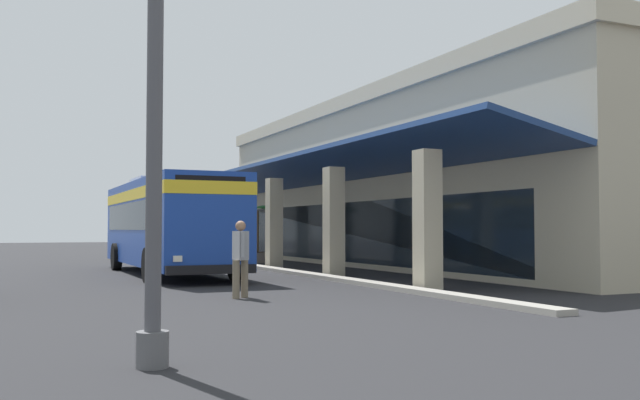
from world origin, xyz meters
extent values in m
plane|color=#262628|center=(0.00, 8.00, 0.00)|extent=(120.00, 120.00, 0.00)
cube|color=#9E998E|center=(-1.39, 2.71, 0.06)|extent=(33.10, 0.50, 0.12)
cube|color=#B2A88E|center=(-1.39, 12.41, 3.20)|extent=(27.58, 12.18, 6.40)
cube|color=#C0B59A|center=(-1.39, 12.41, 6.70)|extent=(27.88, 12.48, 0.60)
cube|color=#B2A88E|center=(-12.42, 3.39, 1.76)|extent=(0.55, 0.55, 3.52)
cube|color=#B2A88E|center=(-6.91, 3.39, 1.76)|extent=(0.55, 0.55, 3.52)
cube|color=#B2A88E|center=(-1.39, 3.39, 1.76)|extent=(0.55, 0.55, 3.52)
cube|color=#B2A88E|center=(4.13, 3.39, 1.76)|extent=(0.55, 0.55, 3.52)
cube|color=#B2A88E|center=(9.64, 3.39, 1.76)|extent=(0.55, 0.55, 3.52)
cube|color=navy|center=(-1.39, 4.72, 3.87)|extent=(27.58, 3.16, 0.82)
cube|color=#19232D|center=(-1.39, 6.36, 1.40)|extent=(23.17, 0.08, 2.40)
cube|color=#193D9E|center=(0.74, -1.22, 1.73)|extent=(11.01, 2.60, 2.75)
cube|color=yellow|center=(0.74, -1.22, 2.65)|extent=(11.03, 2.62, 0.36)
cube|color=#19232D|center=(0.44, -1.22, 1.95)|extent=(9.25, 2.62, 0.90)
cube|color=#19232D|center=(6.21, -1.25, 1.85)|extent=(0.07, 2.24, 1.20)
cube|color=black|center=(6.22, -1.25, 2.82)|extent=(0.07, 1.94, 0.28)
cube|color=black|center=(6.34, -1.25, 0.45)|extent=(0.21, 2.45, 0.24)
cube|color=silver|center=(6.27, -0.36, 0.75)|extent=(0.06, 0.24, 0.16)
cube|color=silver|center=(6.26, -2.14, 0.75)|extent=(0.06, 0.24, 0.16)
cube|color=silver|center=(-0.76, -1.22, 3.22)|extent=(2.41, 1.80, 0.24)
cylinder|color=black|center=(4.38, 0.03, 0.50)|extent=(1.00, 0.30, 1.00)
cylinder|color=black|center=(4.37, -2.52, 0.50)|extent=(1.00, 0.30, 1.00)
cylinder|color=black|center=(-2.33, 0.07, 0.50)|extent=(1.00, 0.30, 1.00)
cylinder|color=black|center=(-2.34, -2.48, 0.50)|extent=(1.00, 0.30, 1.00)
cylinder|color=#726651|center=(9.59, -1.38, 0.42)|extent=(0.16, 0.16, 0.85)
cylinder|color=#726651|center=(9.77, -1.64, 0.42)|extent=(0.16, 0.16, 0.85)
cube|color=gray|center=(9.68, -1.51, 1.17)|extent=(0.50, 0.24, 0.64)
sphere|color=#8C664C|center=(9.68, -1.51, 1.60)|extent=(0.23, 0.23, 0.23)
cylinder|color=gray|center=(9.38, -1.47, 1.20)|extent=(0.09, 0.09, 0.57)
cylinder|color=gray|center=(9.98, -1.55, 1.20)|extent=(0.09, 0.09, 0.57)
cube|color=gray|center=(-5.84, 4.22, 0.23)|extent=(0.80, 0.80, 0.46)
cylinder|color=#332319|center=(-5.84, 4.22, 0.47)|extent=(0.68, 0.68, 0.02)
cylinder|color=brown|center=(-5.84, 4.22, 1.41)|extent=(0.16, 0.16, 1.90)
ellipsoid|color=#286B33|center=(-5.39, 4.29, 2.54)|extent=(0.93, 0.35, 0.15)
ellipsoid|color=#286B33|center=(-5.71, 4.69, 2.50)|extent=(0.45, 0.99, 0.14)
ellipsoid|color=#286B33|center=(-6.37, 4.22, 2.51)|extent=(1.06, 0.22, 0.18)
ellipsoid|color=#286B33|center=(-5.89, 3.68, 2.44)|extent=(0.31, 1.10, 0.19)
cylinder|color=#59595B|center=(16.77, -4.78, 0.20)|extent=(0.36, 0.36, 0.40)
cylinder|color=#4C4C51|center=(16.77, -4.78, 3.76)|extent=(0.18, 0.18, 7.51)
camera|label=1|loc=(24.69, -6.30, 1.53)|focal=39.60mm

